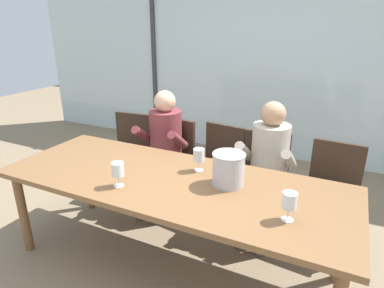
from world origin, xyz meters
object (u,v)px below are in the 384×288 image
at_px(wine_glass_center_pour, 289,202).
at_px(wine_glass_by_left_taster, 199,156).
at_px(chair_right_of_center, 264,173).
at_px(chair_near_window_right, 332,187).
at_px(dining_table, 171,187).
at_px(person_maroon_top, 162,144).
at_px(chair_center, 219,164).
at_px(chair_near_curtain, 130,148).
at_px(person_beige_jumper, 267,162).
at_px(ice_bucket_primary, 228,169).
at_px(chair_left_of_center, 172,155).
at_px(wine_glass_near_bucket, 118,170).

bearing_deg(wine_glass_center_pour, wine_glass_by_left_taster, 152.37).
bearing_deg(wine_glass_center_pour, chair_right_of_center, 110.19).
bearing_deg(chair_right_of_center, chair_near_window_right, -8.19).
bearing_deg(dining_table, wine_glass_center_pour, -10.98).
bearing_deg(person_maroon_top, chair_center, 13.05).
bearing_deg(chair_right_of_center, chair_near_curtain, 174.14).
distance_m(person_beige_jumper, wine_glass_by_left_taster, 0.69).
relative_size(ice_bucket_primary, wine_glass_center_pour, 1.33).
distance_m(chair_near_window_right, person_maroon_top, 1.58).
bearing_deg(chair_center, chair_near_curtain, -170.58).
bearing_deg(chair_left_of_center, person_beige_jumper, -0.27).
height_order(dining_table, chair_left_of_center, chair_left_of_center).
distance_m(dining_table, chair_near_window_right, 1.37).
bearing_deg(dining_table, ice_bucket_primary, 13.90).
distance_m(ice_bucket_primary, wine_glass_near_bucket, 0.75).
bearing_deg(person_maroon_top, chair_near_curtain, 162.08).
bearing_deg(chair_center, chair_near_window_right, 5.56).
relative_size(chair_near_curtain, chair_near_window_right, 1.00).
height_order(dining_table, wine_glass_center_pour, wine_glass_center_pour).
bearing_deg(chair_center, chair_right_of_center, 5.21).
relative_size(person_beige_jumper, wine_glass_center_pour, 6.88).
distance_m(person_maroon_top, wine_glass_by_left_taster, 0.85).
relative_size(chair_near_curtain, chair_right_of_center, 1.00).
height_order(chair_near_window_right, person_beige_jumper, person_beige_jumper).
height_order(chair_center, chair_near_window_right, same).
bearing_deg(chair_near_window_right, dining_table, -135.66).
height_order(chair_near_curtain, chair_center, same).
height_order(chair_near_curtain, person_beige_jumper, person_beige_jumper).
xyz_separation_m(chair_near_window_right, wine_glass_near_bucket, (-1.31, -1.12, 0.36)).
distance_m(chair_left_of_center, person_maroon_top, 0.23).
bearing_deg(person_maroon_top, person_beige_jumper, -3.42).
distance_m(chair_near_curtain, chair_right_of_center, 1.48).
xyz_separation_m(chair_left_of_center, chair_near_window_right, (1.55, -0.02, 0.00)).
height_order(chair_near_window_right, wine_glass_near_bucket, wine_glass_near_bucket).
relative_size(person_beige_jumper, wine_glass_near_bucket, 6.88).
bearing_deg(chair_left_of_center, chair_near_window_right, 7.00).
distance_m(chair_near_curtain, wine_glass_near_bucket, 1.40).
height_order(chair_near_window_right, person_maroon_top, person_maroon_top).
relative_size(chair_left_of_center, wine_glass_center_pour, 5.04).
height_order(chair_center, wine_glass_by_left_taster, wine_glass_by_left_taster).
bearing_deg(person_beige_jumper, wine_glass_center_pour, -67.40).
distance_m(chair_center, wine_glass_center_pour, 1.41).
distance_m(dining_table, wine_glass_by_left_taster, 0.31).
bearing_deg(chair_near_curtain, wine_glass_center_pour, -35.24).
bearing_deg(dining_table, chair_center, 88.52).
bearing_deg(wine_glass_near_bucket, chair_left_of_center, 101.48).
distance_m(person_maroon_top, ice_bucket_primary, 1.14).
bearing_deg(wine_glass_near_bucket, wine_glass_by_left_taster, 50.60).
height_order(chair_center, chair_right_of_center, same).
relative_size(dining_table, person_beige_jumper, 2.13).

